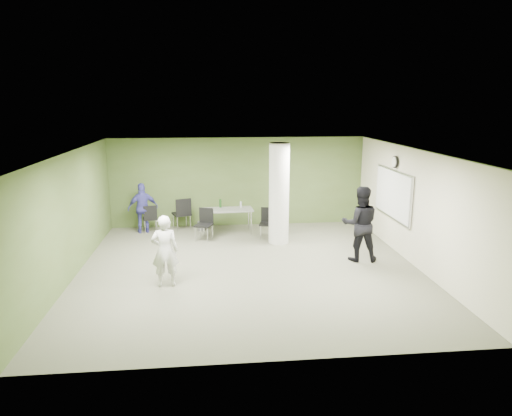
{
  "coord_description": "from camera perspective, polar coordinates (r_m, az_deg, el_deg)",
  "views": [
    {
      "loc": [
        -0.87,
        -10.21,
        3.89
      ],
      "look_at": [
        0.26,
        1.0,
        1.25
      ],
      "focal_mm": 32.0,
      "sensor_mm": 36.0,
      "label": 1
    }
  ],
  "objects": [
    {
      "name": "wall_back",
      "position": [
        14.45,
        -2.23,
        3.27
      ],
      "size": [
        8.0,
        2.8,
        0.02
      ],
      "primitive_type": "cube",
      "rotation": [
        1.57,
        0.0,
        0.0
      ],
      "color": "#4B5D2C",
      "rests_on": "floor"
    },
    {
      "name": "woman_white",
      "position": [
        9.92,
        -11.32,
        -5.3
      ],
      "size": [
        0.6,
        0.42,
        1.57
      ],
      "primitive_type": "imported",
      "rotation": [
        0.0,
        0.0,
        3.21
      ],
      "color": "silver",
      "rests_on": "floor"
    },
    {
      "name": "wall_right_cream",
      "position": [
        11.59,
        19.26,
        0.03
      ],
      "size": [
        0.02,
        8.0,
        2.8
      ],
      "primitive_type": "cube",
      "color": "beige",
      "rests_on": "floor"
    },
    {
      "name": "whiteboard",
      "position": [
        12.61,
        16.71,
        1.71
      ],
      "size": [
        0.05,
        2.3,
        1.3
      ],
      "color": "silver",
      "rests_on": "wall_right_cream"
    },
    {
      "name": "man_blue",
      "position": [
        14.12,
        -13.95,
        -0.01
      ],
      "size": [
        0.96,
        0.6,
        1.52
      ],
      "primitive_type": "imported",
      "rotation": [
        0.0,
        0.0,
        3.42
      ],
      "color": "#4441A2",
      "rests_on": "floor"
    },
    {
      "name": "man_black",
      "position": [
        11.55,
        12.88,
        -1.94
      ],
      "size": [
        1.0,
        0.83,
        1.88
      ],
      "primitive_type": "imported",
      "rotation": [
        0.0,
        0.0,
        3.0
      ],
      "color": "black",
      "rests_on": "floor"
    },
    {
      "name": "wall_left",
      "position": [
        10.97,
        -22.17,
        -0.93
      ],
      "size": [
        0.02,
        8.0,
        2.8
      ],
      "primitive_type": "cube",
      "color": "#4B5D2C",
      "rests_on": "floor"
    },
    {
      "name": "wall_clock",
      "position": [
        12.48,
        16.98,
        5.53
      ],
      "size": [
        0.06,
        0.32,
        0.32
      ],
      "color": "black",
      "rests_on": "wall_right_cream"
    },
    {
      "name": "chair_table_right",
      "position": [
        13.29,
        1.46,
        -1.56
      ],
      "size": [
        0.52,
        0.52,
        0.87
      ],
      "rotation": [
        0.0,
        0.0,
        -0.24
      ],
      "color": "black",
      "rests_on": "floor"
    },
    {
      "name": "column",
      "position": [
        12.6,
        2.89,
        1.78
      ],
      "size": [
        0.56,
        0.56,
        2.8
      ],
      "primitive_type": "cylinder",
      "color": "silver",
      "rests_on": "floor"
    },
    {
      "name": "folding_table",
      "position": [
        13.7,
        -3.69,
        -0.32
      ],
      "size": [
        1.6,
        0.77,
        0.99
      ],
      "rotation": [
        0.0,
        0.0,
        0.05
      ],
      "color": "gray",
      "rests_on": "floor"
    },
    {
      "name": "chair_back_left",
      "position": [
        14.17,
        -13.09,
        -1.04
      ],
      "size": [
        0.5,
        0.5,
        0.84
      ],
      "rotation": [
        0.0,
        0.0,
        3.35
      ],
      "color": "black",
      "rests_on": "floor"
    },
    {
      "name": "wastebasket",
      "position": [
        14.18,
        -6.82,
        -2.23
      ],
      "size": [
        0.25,
        0.25,
        0.28
      ],
      "primitive_type": "cylinder",
      "color": "#4C4C4C",
      "rests_on": "floor"
    },
    {
      "name": "chair_back_right",
      "position": [
        14.18,
        -9.18,
        -0.42
      ],
      "size": [
        0.65,
        0.65,
        1.01
      ],
      "rotation": [
        0.0,
        0.0,
        3.5
      ],
      "color": "black",
      "rests_on": "floor"
    },
    {
      "name": "floor",
      "position": [
        10.96,
        -0.83,
        -7.59
      ],
      "size": [
        8.0,
        8.0,
        0.0
      ],
      "primitive_type": "plane",
      "color": "#5C5B48",
      "rests_on": "ground"
    },
    {
      "name": "ceiling",
      "position": [
        10.31,
        -0.88,
        7.12
      ],
      "size": [
        8.0,
        8.0,
        0.0
      ],
      "primitive_type": "plane",
      "rotation": [
        3.14,
        0.0,
        0.0
      ],
      "color": "white",
      "rests_on": "wall_back"
    },
    {
      "name": "chair_table_left",
      "position": [
        13.17,
        -6.42,
        -1.69
      ],
      "size": [
        0.58,
        0.58,
        0.9
      ],
      "rotation": [
        0.0,
        0.0,
        -0.39
      ],
      "color": "black",
      "rests_on": "floor"
    }
  ]
}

